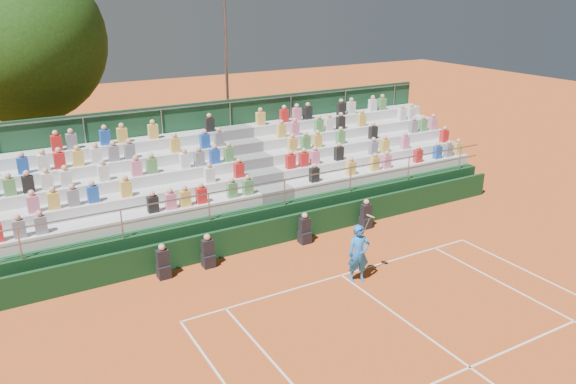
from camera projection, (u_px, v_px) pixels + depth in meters
ground at (341, 275)px, 18.29m from camera, size 90.00×90.00×0.00m
courtside_wall at (292, 227)px, 20.73m from camera, size 20.00×0.15×1.00m
line_officials at (266, 240)px, 19.75m from camera, size 8.52×0.40×1.19m
grandstand at (252, 188)px, 23.17m from camera, size 20.00×5.20×4.40m
tennis_player at (359, 254)px, 17.63m from camera, size 0.93×0.65×2.22m
tree_east at (20, 40)px, 23.72m from camera, size 7.09×7.09×10.33m
floodlight_mast at (226, 63)px, 28.88m from camera, size 0.60×0.25×9.07m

